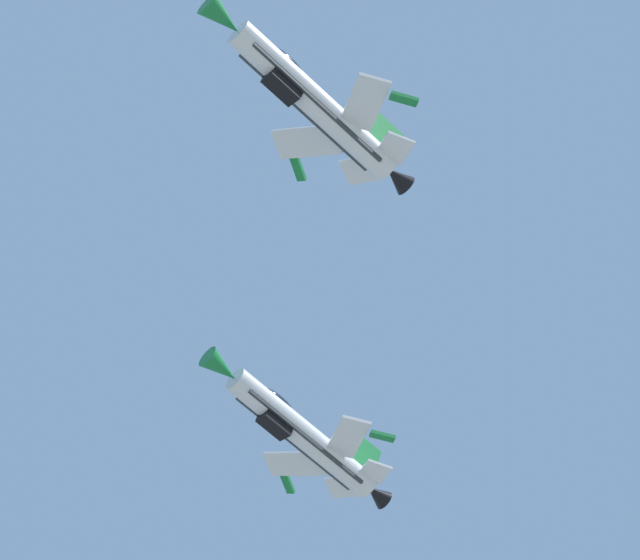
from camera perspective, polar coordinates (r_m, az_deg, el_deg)
fighter_jet_left_wing at (r=89.72m, az=-0.33°, el=6.61°), size 13.60×11.62×5.17m
fighter_jet_right_wing at (r=101.16m, az=-0.75°, el=-5.53°), size 13.60×11.70×5.00m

